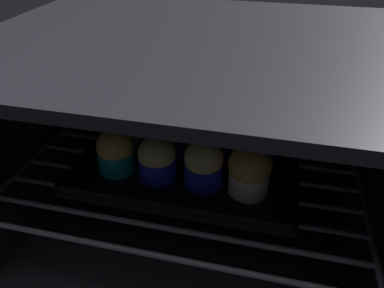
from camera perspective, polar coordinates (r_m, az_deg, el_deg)
The scene contains 15 objects.
oven_cavity at distance 63.41cm, azimuth 0.62°, elevation 1.14°, with size 59.00×47.00×37.00cm.
oven_rack at distance 61.91cm, azimuth -0.29°, elevation -3.56°, with size 54.80×42.00×0.80cm.
baking_tray at distance 62.33cm, azimuth 0.00°, elevation -2.04°, with size 34.55×27.63×2.20cm.
muffin_row0_col0 at distance 57.99cm, azimuth -11.66°, elevation -1.13°, with size 5.75×5.75×7.18cm.
muffin_row0_col1 at distance 55.67cm, azimuth -5.39°, elevation -2.37°, with size 5.75×5.75×6.95cm.
muffin_row0_col2 at distance 54.02cm, azimuth 1.81°, elevation -3.03°, with size 5.79×5.79×7.50cm.
muffin_row0_col3 at distance 52.94cm, azimuth 8.87°, elevation -3.96°, with size 6.20×6.20×7.93cm.
muffin_row1_col0 at distance 63.35cm, azimuth -9.20°, elevation 2.26°, with size 5.75×5.75×7.18cm.
muffin_row1_col1 at distance 60.83cm, azimuth -3.48°, elevation 1.48°, with size 6.00×6.00×7.56cm.
muffin_row1_col2 at distance 59.49cm, azimuth 3.32°, elevation 0.84°, with size 5.92×5.92×7.70cm.
muffin_row1_col3 at distance 59.30cm, azimuth 10.15°, elevation -0.15°, with size 6.05×6.05×7.11cm.
muffin_row2_col0 at distance 68.83cm, azimuth -6.78°, elevation 5.04°, with size 5.75×5.75×7.17cm.
muffin_row2_col1 at distance 66.86cm, azimuth -1.61°, elevation 4.49°, with size 5.75×5.75×7.15cm.
muffin_row2_col2 at distance 65.63cm, azimuth 4.44°, elevation 3.95°, with size 5.75×5.75×7.46cm.
muffin_row2_col3 at distance 65.05cm, azimuth 10.24°, elevation 2.86°, with size 5.75×5.75×6.81cm.
Camera 1 is at (12.01, -26.18, 50.58)cm, focal length 34.59 mm.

